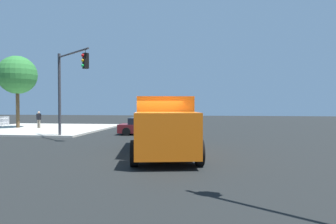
{
  "coord_description": "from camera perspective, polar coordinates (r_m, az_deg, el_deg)",
  "views": [
    {
      "loc": [
        12.54,
        2.27,
        2.35
      ],
      "look_at": [
        -1.4,
        0.37,
        1.99
      ],
      "focal_mm": 31.77,
      "sensor_mm": 36.0,
      "label": 1
    }
  ],
  "objects": [
    {
      "name": "shade_tree_near",
      "position": [
        31.8,
        -26.94,
        6.32
      ],
      "size": [
        3.6,
        3.6,
        6.81
      ],
      "color": "brown",
      "rests_on": "sidewalk_corner_near"
    },
    {
      "name": "ground_plane",
      "position": [
        12.95,
        -2.49,
        -8.99
      ],
      "size": [
        100.0,
        100.0,
        0.0
      ],
      "primitive_type": "plane",
      "color": "black"
    },
    {
      "name": "traffic_light_primary",
      "position": [
        21.49,
        -18.7,
        5.85
      ],
      "size": [
        3.1,
        3.57,
        5.86
      ],
      "color": "#38383D",
      "rests_on": "sidewalk_corner_near"
    },
    {
      "name": "pedestrian_near_corner",
      "position": [
        30.29,
        -23.54,
        -1.18
      ],
      "size": [
        0.26,
        0.53,
        1.56
      ],
      "color": "gray",
      "rests_on": "sidewalk_corner_near"
    },
    {
      "name": "delivery_truck",
      "position": [
        14.34,
        -0.78,
        -2.27
      ],
      "size": [
        7.89,
        4.02,
        2.69
      ],
      "color": "orange",
      "rests_on": "ground"
    },
    {
      "name": "sedan_maroon",
      "position": [
        23.14,
        -4.13,
        -2.81
      ],
      "size": [
        2.2,
        4.38,
        1.31
      ],
      "color": "maroon",
      "rests_on": "ground"
    },
    {
      "name": "sidewalk_corner_near",
      "position": [
        30.37,
        -23.34,
        -2.96
      ],
      "size": [
        12.37,
        12.37,
        0.14
      ],
      "primitive_type": "cube",
      "color": "#B2ADA0",
      "rests_on": "ground"
    }
  ]
}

